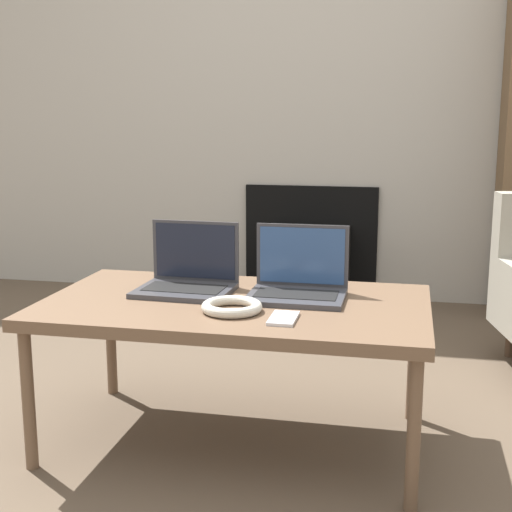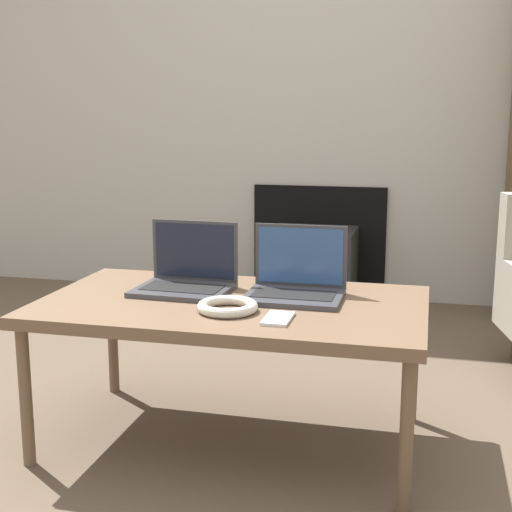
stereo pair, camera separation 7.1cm
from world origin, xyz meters
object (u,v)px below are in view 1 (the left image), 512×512
(phone, at_px, (283,318))
(tv, at_px, (305,267))
(laptop_right, at_px, (298,282))
(laptop_left, at_px, (188,276))
(headphones, at_px, (232,307))

(phone, distance_m, tv, 1.84)
(laptop_right, height_order, phone, laptop_right)
(laptop_left, relative_size, laptop_right, 1.03)
(laptop_left, xyz_separation_m, phone, (0.35, -0.26, -0.04))
(laptop_left, distance_m, laptop_right, 0.35)
(laptop_right, distance_m, headphones, 0.27)
(laptop_left, relative_size, headphones, 1.73)
(laptop_right, xyz_separation_m, headphones, (-0.16, -0.21, -0.03))
(laptop_right, bearing_deg, laptop_left, -179.98)
(tv, bearing_deg, laptop_right, -82.66)
(laptop_left, height_order, tv, laptop_left)
(laptop_left, bearing_deg, laptop_right, 2.28)
(phone, xyz_separation_m, tv, (-0.20, 1.82, -0.25))
(headphones, bearing_deg, laptop_right, 53.78)
(headphones, xyz_separation_m, tv, (-0.04, 1.77, -0.26))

